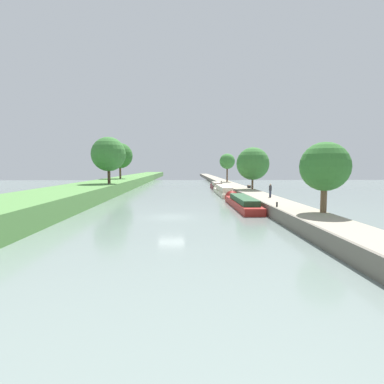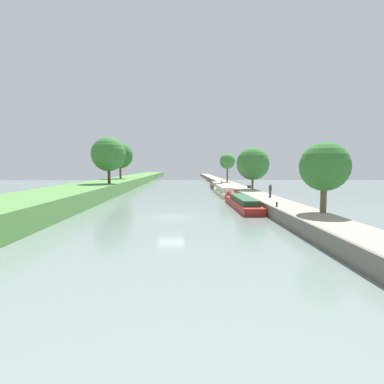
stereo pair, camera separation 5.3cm
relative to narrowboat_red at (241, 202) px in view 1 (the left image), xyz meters
name	(u,v)px [view 1 (the left image)]	position (x,y,z in m)	size (l,w,h in m)	color
ground_plane	(171,217)	(-8.09, -7.25, -0.57)	(160.00, 160.00, 0.00)	slate
left_grassy_bank	(26,207)	(-21.86, -7.25, 0.43)	(8.29, 260.00, 2.00)	#518442
right_towpath	(288,211)	(3.28, -7.25, -0.03)	(3.47, 260.00, 1.09)	#9E937F
stone_quay	(269,211)	(1.42, -7.25, 0.00)	(0.25, 260.00, 1.14)	#6B665B
narrowboat_red	(241,202)	(0.00, 0.00, 0.00)	(2.11, 14.70, 2.01)	maroon
narrowboat_cream	(223,191)	(-0.10, 16.56, 0.07)	(2.00, 15.46, 2.16)	beige
narrowboat_maroon	(216,186)	(0.12, 30.21, 0.02)	(1.83, 10.54, 2.02)	maroon
tree_rightbank_near	(325,167)	(4.59, -11.84, 4.26)	(3.99, 3.99, 5.75)	brown
tree_rightbank_midnear	(253,164)	(4.51, 14.09, 4.74)	(5.39, 5.39, 6.92)	brown
tree_rightbank_midfar	(227,161)	(3.77, 39.04, 5.53)	(3.79, 3.79, 6.93)	brown
tree_leftbank_downstream	(120,156)	(-21.99, 36.53, 6.81)	(5.94, 5.94, 8.37)	brown
tree_leftbank_upstream	(108,154)	(-19.42, 15.06, 6.32)	(5.68, 5.68, 7.74)	#4C3828
person_walking	(270,190)	(3.72, 0.67, 1.39)	(0.34, 0.34, 1.66)	#282D42
mooring_bollard_near	(277,204)	(1.85, -8.25, 0.74)	(0.16, 0.16, 0.45)	black
mooring_bollard_far	(221,182)	(1.85, 34.88, 0.74)	(0.16, 0.16, 0.45)	black
park_bench	(249,186)	(4.57, 16.93, 0.87)	(0.44, 1.50, 0.47)	#333338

